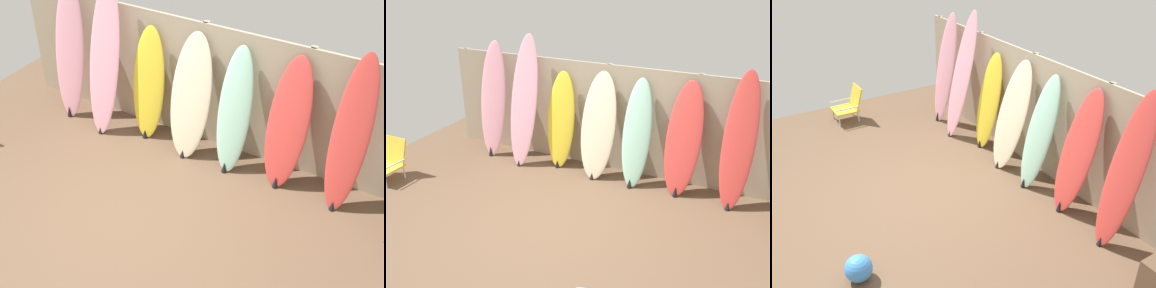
# 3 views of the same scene
# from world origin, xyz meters

# --- Properties ---
(ground) EXTENTS (7.68, 7.68, 0.00)m
(ground) POSITION_xyz_m (0.00, 0.00, 0.00)
(ground) COLOR brown
(fence_back) EXTENTS (6.08, 0.11, 1.80)m
(fence_back) POSITION_xyz_m (-0.00, 2.01, 0.90)
(fence_back) COLOR tan
(fence_back) RESTS_ON ground
(surfboard_pink_0) EXTENTS (0.54, 0.52, 2.04)m
(surfboard_pink_0) POSITION_xyz_m (-2.07, 1.66, 1.01)
(surfboard_pink_0) COLOR pink
(surfboard_pink_0) RESTS_ON ground
(surfboard_pink_1) EXTENTS (0.51, 0.61, 2.21)m
(surfboard_pink_1) POSITION_xyz_m (-1.37, 1.59, 1.09)
(surfboard_pink_1) COLOR pink
(surfboard_pink_1) RESTS_ON ground
(surfboard_yellow_2) EXTENTS (0.52, 0.44, 1.64)m
(surfboard_yellow_2) POSITION_xyz_m (-0.74, 1.73, 0.81)
(surfboard_yellow_2) COLOR yellow
(surfboard_yellow_2) RESTS_ON ground
(surfboard_cream_3) EXTENTS (0.61, 0.58, 1.72)m
(surfboard_cream_3) POSITION_xyz_m (-0.02, 1.67, 0.85)
(surfboard_cream_3) COLOR beige
(surfboard_cream_3) RESTS_ON ground
(surfboard_seafoam_4) EXTENTS (0.50, 0.59, 1.69)m
(surfboard_seafoam_4) POSITION_xyz_m (0.63, 1.68, 0.83)
(surfboard_seafoam_4) COLOR #9ED6BC
(surfboard_seafoam_4) RESTS_ON ground
(surfboard_red_5) EXTENTS (0.55, 0.51, 1.74)m
(surfboard_red_5) POSITION_xyz_m (1.34, 1.70, 0.86)
(surfboard_red_5) COLOR #D13D38
(surfboard_red_5) RESTS_ON ground
(surfboard_red_6) EXTENTS (0.44, 0.51, 1.98)m
(surfboard_red_6) POSITION_xyz_m (2.12, 1.67, 0.98)
(surfboard_red_6) COLOR #D13D38
(surfboard_red_6) RESTS_ON ground
(beach_chair) EXTENTS (0.50, 0.54, 0.66)m
(beach_chair) POSITION_xyz_m (-3.02, 0.04, 0.33)
(beach_chair) COLOR silver
(beach_chair) RESTS_ON ground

